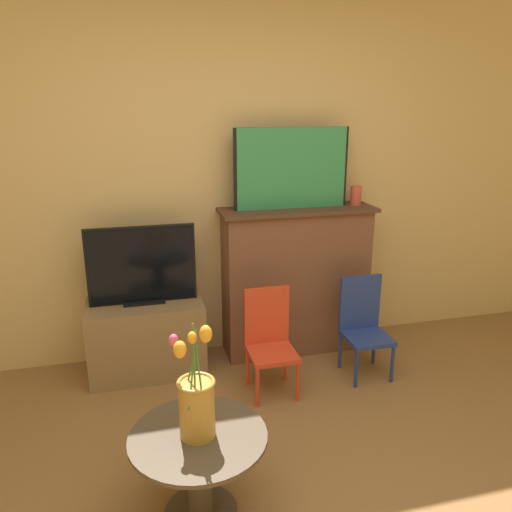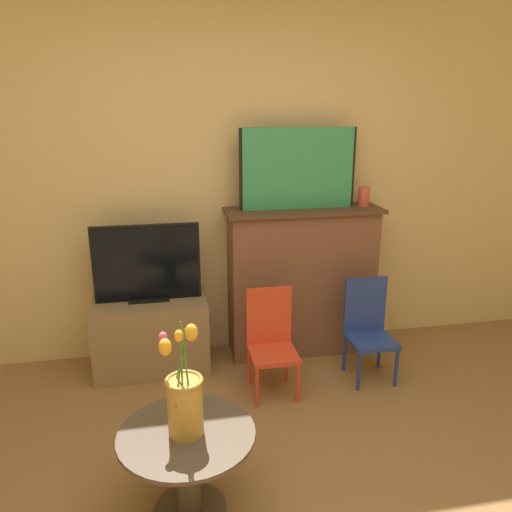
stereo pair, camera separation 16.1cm
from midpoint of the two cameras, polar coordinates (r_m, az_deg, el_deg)
wall_back at (r=3.59m, az=-2.26°, el=9.74°), size 8.00×0.06×2.70m
fireplace_mantel at (r=3.71m, az=6.46°, el=-2.68°), size 1.12×0.36×1.09m
painting at (r=3.51m, az=6.18°, el=9.88°), size 0.82×0.03×0.56m
mantel_candle at (r=3.71m, az=13.45°, el=6.62°), size 0.08×0.08×0.14m
tv_stand at (r=3.60m, az=-10.58°, el=-8.78°), size 0.77×0.44×0.51m
tv_monitor at (r=3.41m, az=-11.05°, el=-0.94°), size 0.71×0.12×0.53m
chair_red at (r=3.25m, az=3.18°, el=-9.39°), size 0.30×0.30×0.68m
chair_blue at (r=3.51m, az=13.99°, el=-7.78°), size 0.30×0.30×0.68m
side_table at (r=2.41m, az=-5.76°, el=-22.21°), size 0.61×0.61×0.43m
vase_tulips at (r=2.23m, az=-6.05°, el=-16.09°), size 0.18×0.24×0.56m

